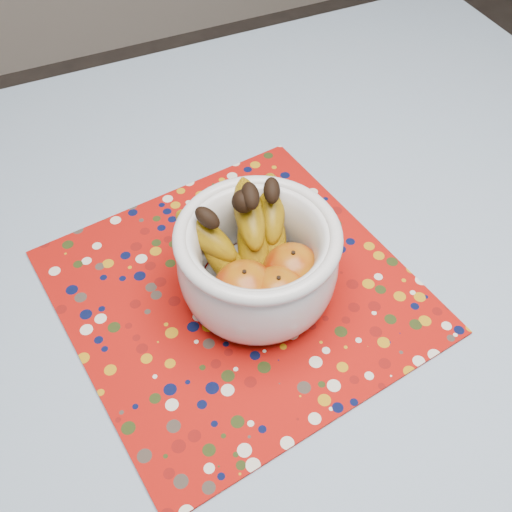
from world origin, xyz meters
The scene contains 4 objects.
table centered at (0.00, 0.00, 0.67)m, with size 1.20×1.20×0.75m.
tablecloth centered at (0.00, 0.00, 0.76)m, with size 1.32×1.32×0.01m, color slate.
placemat centered at (-0.10, 0.06, 0.76)m, with size 0.43×0.43×0.00m, color #9C0E08.
fruit_bowl centered at (-0.08, 0.05, 0.83)m, with size 0.22×0.21×0.16m.
Camera 1 is at (-0.27, -0.38, 1.40)m, focal length 42.00 mm.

